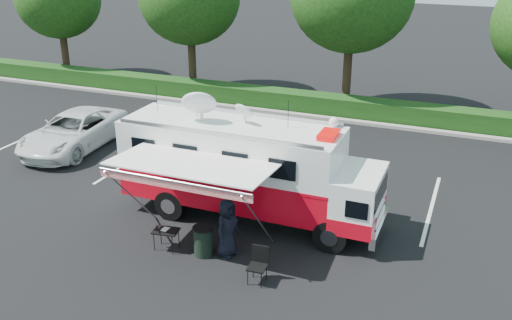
{
  "coord_description": "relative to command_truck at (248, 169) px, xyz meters",
  "views": [
    {
      "loc": [
        6.48,
        -15.47,
        9.01
      ],
      "look_at": [
        0.0,
        0.5,
        1.9
      ],
      "focal_mm": 40.0,
      "sensor_mm": 36.0,
      "label": 1
    }
  ],
  "objects": [
    {
      "name": "awning",
      "position": [
        -0.77,
        -2.45,
        0.88
      ],
      "size": [
        4.67,
        2.43,
        2.82
      ],
      "color": "white",
      "rests_on": "ground_plane"
    },
    {
      "name": "stall_lines",
      "position": [
        -0.43,
        3.0,
        -1.75
      ],
      "size": [
        24.12,
        5.5,
        0.01
      ],
      "color": "silver",
      "rests_on": "ground_plane"
    },
    {
      "name": "trash_bin",
      "position": [
        -0.33,
        -2.6,
        -1.3
      ],
      "size": [
        0.61,
        0.61,
        0.91
      ],
      "color": "black",
      "rests_on": "ground_plane"
    },
    {
      "name": "person",
      "position": [
        0.32,
        -2.33,
        -1.76
      ],
      "size": [
        0.76,
        0.98,
        1.79
      ],
      "primitive_type": "imported",
      "rotation": [
        0.0,
        0.0,
        1.33
      ],
      "color": "black",
      "rests_on": "ground_plane"
    },
    {
      "name": "folding_chair",
      "position": [
        1.67,
        -3.22,
        -1.15
      ],
      "size": [
        0.52,
        0.54,
        1.03
      ],
      "color": "black",
      "rests_on": "ground_plane"
    },
    {
      "name": "command_truck",
      "position": [
        0.0,
        0.0,
        0.0
      ],
      "size": [
        8.56,
        2.35,
        4.11
      ],
      "color": "black",
      "rests_on": "ground_plane"
    },
    {
      "name": "folding_table",
      "position": [
        -1.5,
        -2.75,
        -1.16
      ],
      "size": [
        0.83,
        0.64,
        0.65
      ],
      "color": "black",
      "rests_on": "ground_plane"
    },
    {
      "name": "ground_plane",
      "position": [
        0.07,
        0.0,
        -1.76
      ],
      "size": [
        120.0,
        120.0,
        0.0
      ],
      "primitive_type": "plane",
      "color": "black",
      "rests_on": "ground"
    },
    {
      "name": "back_border",
      "position": [
        1.22,
        12.9,
        3.24
      ],
      "size": [
        60.0,
        6.14,
        8.87
      ],
      "color": "#9E998E",
      "rests_on": "ground_plane"
    },
    {
      "name": "white_suv",
      "position": [
        -9.47,
        3.08,
        -1.76
      ],
      "size": [
        2.87,
        5.73,
        1.56
      ],
      "primitive_type": "imported",
      "rotation": [
        0.0,
        0.0,
        0.05
      ],
      "color": "silver",
      "rests_on": "ground_plane"
    }
  ]
}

